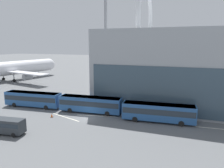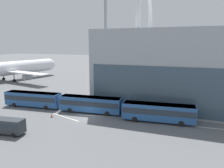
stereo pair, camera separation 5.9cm
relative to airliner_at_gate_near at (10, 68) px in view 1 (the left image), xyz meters
The scene contains 13 objects.
ground_plane 55.48m from the airliner_at_gate_near, 31.79° to the right, with size 440.00×440.00×0.00m, color slate.
airliner_at_gate_near is the anchor object (origin of this frame).
airliner_at_gate_far 59.23m from the airliner_at_gate_near, ahead, with size 38.23×42.38×14.02m.
shuttle_bus_0 41.58m from the airliner_at_gate_near, 38.96° to the right, with size 13.31×3.87×3.36m.
shuttle_bus_1 52.94m from the airliner_at_gate_near, 28.75° to the right, with size 13.29×3.71×3.36m.
shuttle_bus_2 65.89m from the airliner_at_gate_near, 23.34° to the right, with size 13.30×3.78×3.36m.
service_van_foreground 55.97m from the airliner_at_gate_near, 45.57° to the right, with size 5.04×2.56×2.49m.
floodlight_mast 49.43m from the airliner_at_gate_near, 17.19° to the right, with size 2.71×2.71×30.41m.
lane_stripe_0 56.24m from the airliner_at_gate_near, 28.62° to the right, with size 9.53×0.25×0.01m, color silver.
lane_stripe_2 70.67m from the airliner_at_gate_near, 18.55° to the right, with size 7.02×0.25×0.01m, color silver.
lane_stripe_4 73.00m from the airliner_at_gate_near, 21.11° to the right, with size 9.34×0.25×0.01m, color silver.
lane_stripe_5 52.61m from the airliner_at_gate_near, 34.71° to the right, with size 7.71×0.25×0.01m, color silver.
traffic_cone_0 51.09m from the airliner_at_gate_near, 37.18° to the right, with size 0.52×0.52×0.73m.
Camera 1 is at (18.72, -35.89, 14.16)m, focal length 35.00 mm.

